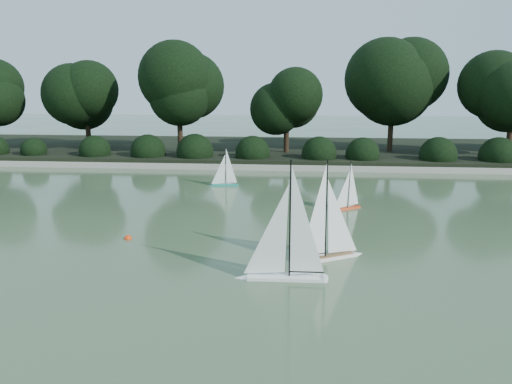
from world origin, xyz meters
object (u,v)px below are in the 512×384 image
Objects in this scene: sailboat_white_b at (333,243)px; sailboat_orange at (345,202)px; sailboat_white_a at (278,260)px; sailboat_teal at (223,179)px; race_buoy at (128,239)px.

sailboat_white_b reaches higher than sailboat_orange.
sailboat_white_a is 1.31m from sailboat_white_b.
sailboat_orange is at bearing 73.16° from sailboat_white_a.
sailboat_teal is (-1.93, 6.86, -0.11)m from sailboat_white_a.
sailboat_white_a is at bearing -130.89° from sailboat_white_b.
sailboat_orange is at bearing 82.16° from sailboat_white_b.
sailboat_white_b is (0.86, 0.99, -0.03)m from sailboat_white_a.
race_buoy is at bearing 149.38° from sailboat_white_a.
sailboat_orange is (1.32, 4.37, -0.11)m from sailboat_white_a.
sailboat_orange is (0.46, 3.38, -0.09)m from sailboat_white_b.
sailboat_white_b is at bearing -97.84° from sailboat_orange.
sailboat_teal is 8.15× the size of race_buoy.
sailboat_white_b is 3.84m from race_buoy.
sailboat_teal is (-2.79, 5.87, -0.09)m from sailboat_white_b.
sailboat_orange is at bearing -37.51° from sailboat_teal.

